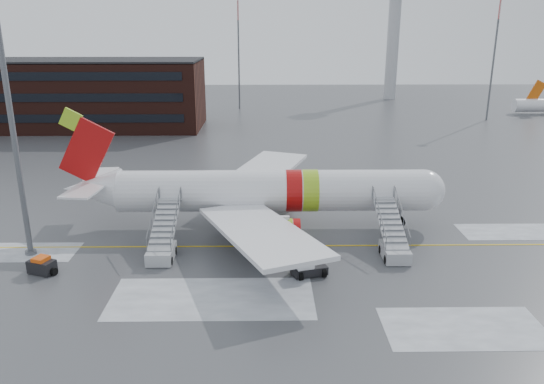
{
  "coord_description": "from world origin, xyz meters",
  "views": [
    {
      "loc": [
        -2.32,
        -42.68,
        17.88
      ],
      "look_at": [
        -1.7,
        1.67,
        4.0
      ],
      "focal_mm": 35.0,
      "sensor_mm": 36.0,
      "label": 1
    }
  ],
  "objects_px": {
    "light_mast_near": "(8,98)",
    "airliner": "(261,192)",
    "pushback_tug": "(307,267)",
    "airstair_fwd": "(393,242)",
    "airstair_aft": "(163,244)",
    "baggage_tractor": "(42,266)"
  },
  "relations": [
    {
      "from": "airliner",
      "to": "pushback_tug",
      "type": "distance_m",
      "value": 11.13
    },
    {
      "from": "airstair_fwd",
      "to": "pushback_tug",
      "type": "xyz_separation_m",
      "value": [
        -7.3,
        -3.67,
        -0.42
      ]
    },
    {
      "from": "baggage_tractor",
      "to": "light_mast_near",
      "type": "height_order",
      "value": "light_mast_near"
    },
    {
      "from": "baggage_tractor",
      "to": "airliner",
      "type": "bearing_deg",
      "value": 29.96
    },
    {
      "from": "airstair_fwd",
      "to": "airstair_aft",
      "type": "relative_size",
      "value": 1.0
    },
    {
      "from": "airliner",
      "to": "light_mast_near",
      "type": "height_order",
      "value": "light_mast_near"
    },
    {
      "from": "airstair_aft",
      "to": "light_mast_near",
      "type": "height_order",
      "value": "light_mast_near"
    },
    {
      "from": "light_mast_near",
      "to": "airstair_fwd",
      "type": "bearing_deg",
      "value": -0.98
    },
    {
      "from": "airstair_aft",
      "to": "airstair_fwd",
      "type": "bearing_deg",
      "value": 0.0
    },
    {
      "from": "pushback_tug",
      "to": "baggage_tractor",
      "type": "distance_m",
      "value": 20.07
    },
    {
      "from": "airstair_aft",
      "to": "baggage_tractor",
      "type": "bearing_deg",
      "value": -160.62
    },
    {
      "from": "light_mast_near",
      "to": "airliner",
      "type": "bearing_deg",
      "value": 17.64
    },
    {
      "from": "pushback_tug",
      "to": "airstair_fwd",
      "type": "bearing_deg",
      "value": 26.73
    },
    {
      "from": "pushback_tug",
      "to": "light_mast_near",
      "type": "bearing_deg",
      "value": 169.42
    },
    {
      "from": "airliner",
      "to": "baggage_tractor",
      "type": "relative_size",
      "value": 13.14
    },
    {
      "from": "pushback_tug",
      "to": "light_mast_near",
      "type": "height_order",
      "value": "light_mast_near"
    },
    {
      "from": "airstair_fwd",
      "to": "baggage_tractor",
      "type": "height_order",
      "value": "airstair_fwd"
    },
    {
      "from": "baggage_tractor",
      "to": "light_mast_near",
      "type": "xyz_separation_m",
      "value": [
        -2.36,
        3.54,
        12.18
      ]
    },
    {
      "from": "airliner",
      "to": "baggage_tractor",
      "type": "bearing_deg",
      "value": -150.04
    },
    {
      "from": "airliner",
      "to": "airstair_fwd",
      "type": "distance_m",
      "value": 12.81
    },
    {
      "from": "airliner",
      "to": "airstair_aft",
      "type": "relative_size",
      "value": 4.55
    },
    {
      "from": "airstair_aft",
      "to": "light_mast_near",
      "type": "distance_m",
      "value": 16.02
    }
  ]
}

